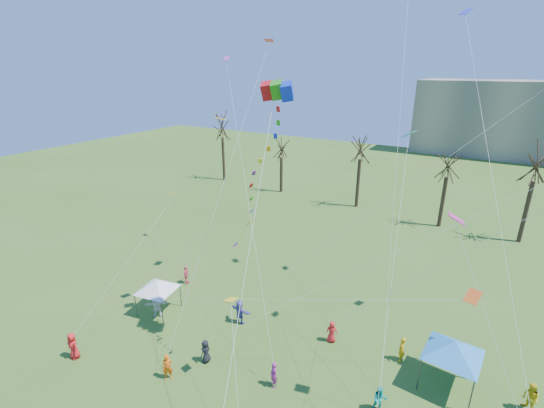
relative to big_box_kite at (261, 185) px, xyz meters
The scene contains 6 objects.
bare_tree_row 31.20m from the big_box_kite, 81.96° to the left, with size 68.88×8.89×10.87m.
big_box_kite is the anchor object (origin of this frame).
canopy_tent_white 13.65m from the big_box_kite, behind, with size 3.54×3.54×2.69m.
canopy_tent_blue 14.28m from the big_box_kite, 22.62° to the left, with size 4.14×4.14×3.12m.
festival_crowd 11.01m from the big_box_kite, ahead, with size 26.10×11.17×1.85m.
small_kites_aloft 6.49m from the big_box_kite, 57.99° to the left, with size 27.46×19.28×30.61m.
Camera 1 is at (7.79, -10.56, 17.57)m, focal length 25.00 mm.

